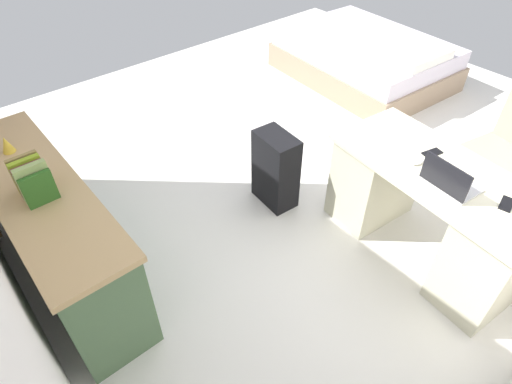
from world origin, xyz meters
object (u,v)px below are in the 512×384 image
bed (365,59)px  figurine_small (7,145)px  cell_phone_near_laptop (507,204)px  cell_phone_by_mouse (432,153)px  suitcase_black (276,170)px  desk (428,211)px  laptop (449,181)px  office_chair (502,159)px  computer_mouse (417,161)px  credenza (55,232)px

bed → figurine_small: figurine_small is taller
cell_phone_near_laptop → cell_phone_by_mouse: size_ratio=1.00×
suitcase_black → bed: bearing=-62.9°
desk → suitcase_black: bearing=22.1°
laptop → suitcase_black: bearing=14.9°
cell_phone_by_mouse → laptop: bearing=150.5°
office_chair → bed: size_ratio=0.47×
office_chair → laptop: bearing=92.4°
bed → suitcase_black: suitcase_black is taller
bed → computer_mouse: bearing=134.3°
bed → figurine_small: bearing=91.9°
desk → office_chair: size_ratio=1.60×
bed → cell_phone_near_laptop: size_ratio=14.66×
desk → credenza: 2.50m
office_chair → credenza: 3.31m
suitcase_black → laptop: size_ratio=1.91×
laptop → cell_phone_near_laptop: laptop is taller
computer_mouse → office_chair: bearing=-96.3°
office_chair → laptop: size_ratio=2.84×
cell_phone_near_laptop → bed: bearing=-50.9°
desk → suitcase_black: size_ratio=2.37×
computer_mouse → figurine_small: (1.74, 1.98, 0.10)m
desk → cell_phone_near_laptop: 0.54m
laptop → computer_mouse: (0.25, -0.07, -0.03)m
desk → computer_mouse: computer_mouse is taller
figurine_small → office_chair: bearing=-123.4°
credenza → bed: (0.57, -3.89, -0.16)m
desk → suitcase_black: (1.08, 0.44, -0.07)m
suitcase_black → cell_phone_by_mouse: bearing=-144.8°
suitcase_black → computer_mouse: computer_mouse is taller
cell_phone_near_laptop → desk: bearing=-13.5°
office_chair → laptop: laptop is taller
desk → figurine_small: (1.89, 2.04, 0.47)m
bed → cell_phone_near_laptop: cell_phone_near_laptop is taller
desk → credenza: bearing=54.6°
laptop → bed: bearing=-43.0°
office_chair → credenza: (1.51, 2.95, -0.02)m
cell_phone_by_mouse → figurine_small: (1.74, 2.15, 0.11)m
suitcase_black → cell_phone_near_laptop: cell_phone_near_laptop is taller
suitcase_black → laptop: (-1.18, -0.31, 0.47)m
cell_phone_by_mouse → bed: bearing=-29.3°
computer_mouse → figurine_small: 2.64m
cell_phone_near_laptop → suitcase_black: bearing=2.9°
bed → computer_mouse: 2.72m
desk → office_chair: (-0.06, -0.91, 0.03)m
credenza → computer_mouse: bearing=-123.2°
credenza → cell_phone_near_laptop: 2.78m
credenza → computer_mouse: 2.39m
office_chair → laptop: 1.10m
suitcase_black → computer_mouse: bearing=-152.9°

